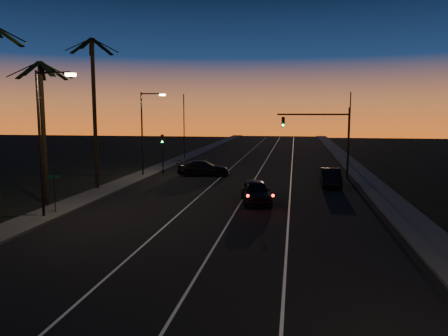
% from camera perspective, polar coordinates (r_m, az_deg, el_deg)
% --- Properties ---
extents(road, '(20.00, 170.00, 0.01)m').
position_cam_1_polar(road, '(35.20, 2.08, -3.37)').
color(road, black).
rests_on(road, ground).
extents(sidewalk_left, '(2.40, 170.00, 0.16)m').
position_cam_1_polar(sidewalk_left, '(38.20, -14.85, -2.65)').
color(sidewalk_left, '#3E3D3B').
rests_on(sidewalk_left, ground).
extents(sidewalk_right, '(2.40, 170.00, 0.16)m').
position_cam_1_polar(sidewalk_right, '(35.60, 20.30, -3.59)').
color(sidewalk_right, '#3E3D3B').
rests_on(sidewalk_right, ground).
extents(lane_stripe_left, '(0.12, 160.00, 0.01)m').
position_cam_1_polar(lane_stripe_left, '(35.69, -2.71, -3.21)').
color(lane_stripe_left, silver).
rests_on(lane_stripe_left, road).
extents(lane_stripe_mid, '(0.12, 160.00, 0.01)m').
position_cam_1_polar(lane_stripe_mid, '(35.14, 2.89, -3.38)').
color(lane_stripe_mid, silver).
rests_on(lane_stripe_mid, road).
extents(lane_stripe_right, '(0.12, 160.00, 0.01)m').
position_cam_1_polar(lane_stripe_right, '(34.94, 8.61, -3.51)').
color(lane_stripe_right, silver).
rests_on(lane_stripe_right, road).
extents(palm_mid, '(4.25, 4.16, 10.03)m').
position_cam_1_polar(palm_mid, '(33.28, -22.61, 6.27)').
color(palm_mid, black).
rests_on(palm_mid, ground).
extents(palm_far, '(4.25, 4.16, 12.53)m').
position_cam_1_polar(palm_far, '(38.09, -16.62, 8.64)').
color(palm_far, black).
rests_on(palm_far, ground).
extents(streetlight_left_near, '(2.55, 0.26, 9.00)m').
position_cam_1_polar(streetlight_left_near, '(28.59, -22.46, 4.33)').
color(streetlight_left_near, black).
rests_on(streetlight_left_near, ground).
extents(streetlight_left_far, '(2.55, 0.26, 8.50)m').
position_cam_1_polar(streetlight_left_far, '(44.91, -10.30, 5.33)').
color(streetlight_left_far, black).
rests_on(streetlight_left_far, ground).
extents(street_sign, '(0.70, 0.06, 2.60)m').
position_cam_1_polar(street_sign, '(29.87, -21.27, -2.59)').
color(street_sign, black).
rests_on(street_sign, ground).
extents(signal_mast, '(7.10, 0.41, 7.00)m').
position_cam_1_polar(signal_mast, '(44.44, 12.95, 4.88)').
color(signal_mast, black).
rests_on(signal_mast, ground).
extents(signal_post, '(0.28, 0.37, 4.20)m').
position_cam_1_polar(signal_post, '(46.54, -8.04, 2.77)').
color(signal_post, black).
rests_on(signal_post, ground).
extents(far_pole_left, '(0.14, 0.14, 9.00)m').
position_cam_1_polar(far_pole_left, '(61.29, -5.24, 5.40)').
color(far_pole_left, black).
rests_on(far_pole_left, ground).
extents(far_pole_right, '(0.14, 0.14, 9.00)m').
position_cam_1_polar(far_pole_right, '(56.76, 16.08, 4.99)').
color(far_pole_right, black).
rests_on(far_pole_right, ground).
extents(lead_car, '(2.86, 5.65, 1.65)m').
position_cam_1_polar(lead_car, '(31.58, 4.19, -3.10)').
color(lead_car, black).
rests_on(lead_car, road).
extents(right_car, '(1.67, 4.76, 1.57)m').
position_cam_1_polar(right_car, '(39.64, 13.75, -1.21)').
color(right_car, black).
rests_on(right_car, road).
extents(cross_car, '(5.63, 2.92, 1.56)m').
position_cam_1_polar(cross_car, '(45.02, -2.75, -0.01)').
color(cross_car, black).
rests_on(cross_car, road).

